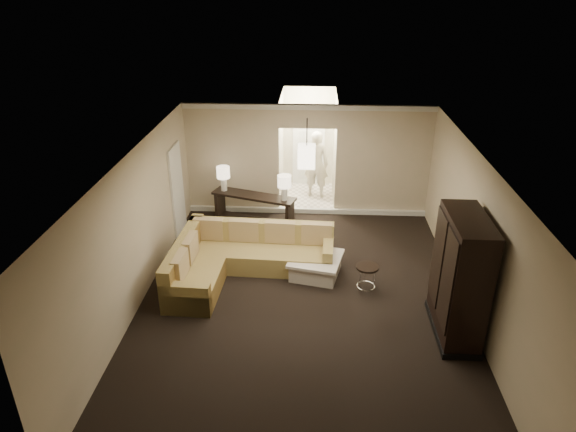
# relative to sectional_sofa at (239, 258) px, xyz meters

# --- Properties ---
(ground) EXTENTS (8.00, 8.00, 0.00)m
(ground) POSITION_rel_sectional_sofa_xyz_m (1.30, -0.95, -0.36)
(ground) COLOR black
(ground) RESTS_ON ground
(wall_back) EXTENTS (6.00, 0.04, 2.80)m
(wall_back) POSITION_rel_sectional_sofa_xyz_m (1.30, 3.05, 1.04)
(wall_back) COLOR #B8AC8B
(wall_back) RESTS_ON ground
(wall_front) EXTENTS (6.00, 0.04, 2.80)m
(wall_front) POSITION_rel_sectional_sofa_xyz_m (1.30, -4.95, 1.04)
(wall_front) COLOR #B8AC8B
(wall_front) RESTS_ON ground
(wall_left) EXTENTS (0.04, 8.00, 2.80)m
(wall_left) POSITION_rel_sectional_sofa_xyz_m (-1.70, -0.95, 1.04)
(wall_left) COLOR #B8AC8B
(wall_left) RESTS_ON ground
(wall_right) EXTENTS (0.04, 8.00, 2.80)m
(wall_right) POSITION_rel_sectional_sofa_xyz_m (4.30, -0.95, 1.04)
(wall_right) COLOR #B8AC8B
(wall_right) RESTS_ON ground
(ceiling) EXTENTS (6.00, 8.00, 0.02)m
(ceiling) POSITION_rel_sectional_sofa_xyz_m (1.30, -0.95, 2.44)
(ceiling) COLOR silver
(ceiling) RESTS_ON wall_back
(crown_molding) EXTENTS (6.00, 0.10, 0.12)m
(crown_molding) POSITION_rel_sectional_sofa_xyz_m (1.30, 3.00, 2.37)
(crown_molding) COLOR silver
(crown_molding) RESTS_ON wall_back
(baseboard) EXTENTS (6.00, 0.10, 0.12)m
(baseboard) POSITION_rel_sectional_sofa_xyz_m (1.30, 3.00, -0.30)
(baseboard) COLOR silver
(baseboard) RESTS_ON ground
(side_door) EXTENTS (0.05, 0.90, 2.10)m
(side_door) POSITION_rel_sectional_sofa_xyz_m (-1.67, 1.85, 0.69)
(side_door) COLOR white
(side_door) RESTS_ON ground
(foyer) EXTENTS (1.44, 2.02, 2.80)m
(foyer) POSITION_rel_sectional_sofa_xyz_m (1.30, 4.40, 0.94)
(foyer) COLOR white
(foyer) RESTS_ON ground
(sectional_sofa) EXTENTS (3.14, 2.47, 0.91)m
(sectional_sofa) POSITION_rel_sectional_sofa_xyz_m (0.00, 0.00, 0.00)
(sectional_sofa) COLOR brown
(sectional_sofa) RESTS_ON ground
(coffee_table) EXTENTS (1.19, 1.19, 0.42)m
(coffee_table) POSITION_rel_sectional_sofa_xyz_m (1.55, 0.05, -0.16)
(coffee_table) COLOR beige
(coffee_table) RESTS_ON ground
(console_table) EXTENTS (2.09, 1.08, 0.79)m
(console_table) POSITION_rel_sectional_sofa_xyz_m (0.05, 2.25, 0.11)
(console_table) COLOR black
(console_table) RESTS_ON ground
(armoire) EXTENTS (0.64, 1.50, 2.16)m
(armoire) POSITION_rel_sectional_sofa_xyz_m (3.89, -1.65, 0.67)
(armoire) COLOR black
(armoire) RESTS_ON ground
(drink_table) EXTENTS (0.44, 0.44, 0.55)m
(drink_table) POSITION_rel_sectional_sofa_xyz_m (2.53, -0.48, 0.03)
(drink_table) COLOR black
(drink_table) RESTS_ON ground
(table_lamp_left) EXTENTS (0.32, 0.32, 0.60)m
(table_lamp_left) POSITION_rel_sectional_sofa_xyz_m (-0.70, 2.50, 0.83)
(table_lamp_left) COLOR silver
(table_lamp_left) RESTS_ON console_table
(table_lamp_right) EXTENTS (0.32, 0.32, 0.60)m
(table_lamp_right) POSITION_rel_sectional_sofa_xyz_m (0.80, 2.01, 0.83)
(table_lamp_right) COLOR silver
(table_lamp_right) RESTS_ON console_table
(pendant_light) EXTENTS (0.38, 0.38, 1.09)m
(pendant_light) POSITION_rel_sectional_sofa_xyz_m (1.30, 1.75, 1.59)
(pendant_light) COLOR black
(pendant_light) RESTS_ON ceiling
(person) EXTENTS (0.81, 0.62, 2.04)m
(person) POSITION_rel_sectional_sofa_xyz_m (1.52, 4.12, 0.66)
(person) COLOR beige
(person) RESTS_ON ground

